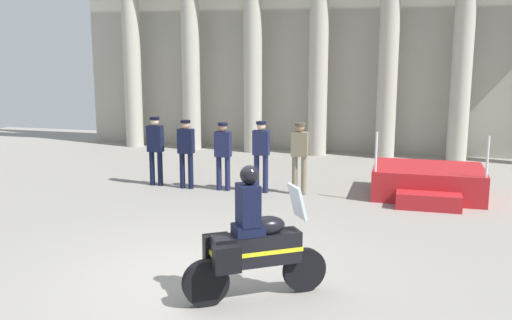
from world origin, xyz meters
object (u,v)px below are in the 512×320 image
object	(u,v)px
officer_in_row_4	(300,152)
officer_in_row_0	(155,145)
officer_in_row_3	(261,151)
officer_in_row_2	(223,151)
reviewing_stand	(428,183)
motorcycle_with_rider	(252,244)
officer_in_row_1	(186,148)

from	to	relation	value
officer_in_row_4	officer_in_row_0	bearing A→B (deg)	0.47
officer_in_row_3	officer_in_row_4	world-z (taller)	officer_in_row_3
officer_in_row_2	reviewing_stand	bearing A→B (deg)	-172.45
officer_in_row_4	motorcycle_with_rider	xyz separation A→B (m)	(0.46, -5.96, -0.22)
officer_in_row_0	officer_in_row_4	size ratio (longest dim) A/B	1.01
officer_in_row_0	officer_in_row_4	bearing A→B (deg)	-179.53
reviewing_stand	motorcycle_with_rider	world-z (taller)	motorcycle_with_rider
officer_in_row_2	officer_in_row_4	distance (m)	1.87
officer_in_row_1	officer_in_row_4	xyz separation A→B (m)	(2.80, 0.12, 0.01)
reviewing_stand	officer_in_row_3	xyz separation A→B (m)	(-3.86, -0.59, 0.68)
officer_in_row_0	motorcycle_with_rider	size ratio (longest dim) A/B	0.91
officer_in_row_1	officer_in_row_3	bearing A→B (deg)	-177.58
officer_in_row_2	officer_in_row_4	bearing A→B (deg)	-177.33
officer_in_row_0	officer_in_row_4	world-z (taller)	officer_in_row_0
officer_in_row_3	motorcycle_with_rider	xyz separation A→B (m)	(1.38, -5.91, -0.22)
reviewing_stand	motorcycle_with_rider	size ratio (longest dim) A/B	1.31
reviewing_stand	officer_in_row_0	size ratio (longest dim) A/B	1.44
officer_in_row_0	officer_in_row_1	world-z (taller)	officer_in_row_0
officer_in_row_1	officer_in_row_3	size ratio (longest dim) A/B	0.99
reviewing_stand	officer_in_row_2	distance (m)	4.89
officer_in_row_0	officer_in_row_3	bearing A→B (deg)	179.45
reviewing_stand	officer_in_row_3	distance (m)	3.97
officer_in_row_3	officer_in_row_4	bearing A→B (deg)	-176.49
reviewing_stand	officer_in_row_4	size ratio (longest dim) A/B	1.46
officer_in_row_0	officer_in_row_3	world-z (taller)	officer_in_row_0
motorcycle_with_rider	officer_in_row_0	bearing A→B (deg)	90.84
officer_in_row_3	officer_in_row_1	bearing A→B (deg)	2.42
officer_in_row_1	motorcycle_with_rider	world-z (taller)	motorcycle_with_rider
officer_in_row_1	officer_in_row_0	bearing A→B (deg)	-6.98
reviewing_stand	motorcycle_with_rider	bearing A→B (deg)	-110.92
reviewing_stand	officer_in_row_4	xyz separation A→B (m)	(-2.94, -0.54, 0.68)
reviewing_stand	motorcycle_with_rider	xyz separation A→B (m)	(-2.48, -6.50, 0.46)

